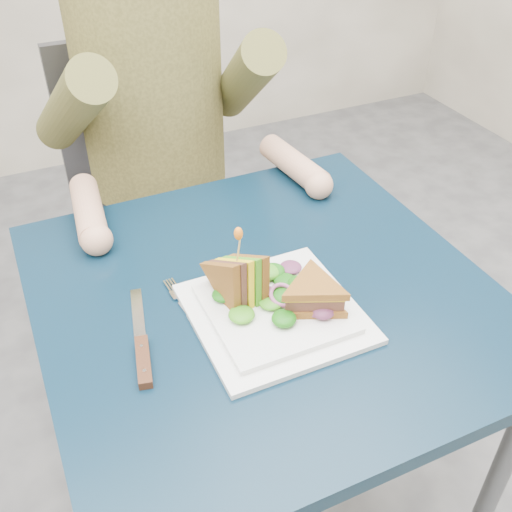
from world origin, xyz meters
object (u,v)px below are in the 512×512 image
diner (151,68)px  plate (275,312)px  sandwich_flat (313,295)px  fork (190,312)px  chair (154,188)px  knife (142,352)px  table (264,324)px  sandwich_upright (239,281)px

diner → plate: diner is taller
sandwich_flat → fork: sandwich_flat is taller
sandwich_flat → chair: bearing=93.0°
knife → table: bearing=14.5°
diner → plate: size_ratio=2.87×
plate → sandwich_flat: (0.06, -0.03, 0.04)m
sandwich_flat → fork: size_ratio=0.88×
diner → knife: size_ratio=3.38×
diner → sandwich_flat: bearing=-86.5°
sandwich_upright → knife: bearing=-167.2°
plate → sandwich_flat: 0.07m
table → fork: (-0.14, -0.00, 0.08)m
diner → sandwich_upright: 0.64m
chair → fork: size_ratio=5.18×
chair → knife: size_ratio=4.22×
sandwich_upright → table: bearing=19.9°
table → chair: bearing=90.0°
diner → sandwich_upright: bearing=-95.0°
chair → diner: bearing=-90.0°
diner → plate: (-0.01, -0.67, -0.18)m
table → plate: (-0.01, -0.06, 0.09)m
table → sandwich_flat: bearing=-64.8°
plate → fork: size_ratio=1.45×
table → plate: plate is taller
table → knife: (-0.23, -0.06, 0.09)m
fork → table: bearing=1.3°
table → sandwich_flat: sandwich_flat is taller
plate → sandwich_upright: (-0.04, 0.04, 0.05)m
fork → sandwich_upright: bearing=-11.4°
chair → knife: (-0.23, -0.77, 0.20)m
chair → diner: diner is taller
plate → sandwich_upright: 0.08m
chair → fork: 0.76m
plate → sandwich_upright: sandwich_upright is taller
plate → fork: 0.14m
table → plate: bearing=-101.2°
table → fork: bearing=-178.7°
sandwich_upright → knife: sandwich_upright is taller
plate → fork: (-0.12, 0.06, -0.01)m
diner → chair: bearing=90.0°
table → plate: size_ratio=2.88×
sandwich_flat → sandwich_upright: 0.12m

